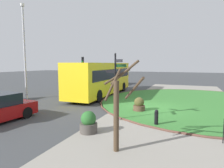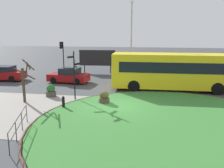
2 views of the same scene
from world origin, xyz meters
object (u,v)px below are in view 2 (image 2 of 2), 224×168
signpost_directional (74,71)px  bus_yellow (174,71)px  planter_kerbside (104,98)px  street_tree_bare (25,81)px  bollard_foreground (63,102)px  billboard_right (97,58)px  lamppost_tall (131,37)px  car_far_lane (3,74)px  traffic_light_far (62,51)px  planter_near_signpost (51,91)px  car_trailing (69,76)px

signpost_directional → bus_yellow: (7.51, 4.27, -0.45)m
planter_kerbside → street_tree_bare: 5.76m
bollard_foreground → billboard_right: 14.03m
street_tree_bare → bollard_foreground: bearing=-15.3°
bus_yellow → bollard_foreground: bearing=-141.2°
lamppost_tall → billboard_right: size_ratio=1.84×
street_tree_bare → planter_kerbside: bearing=6.2°
bollard_foreground → street_tree_bare: 3.46m
bollard_foreground → car_far_lane: car_far_lane is taller
bollard_foreground → billboard_right: size_ratio=0.19×
bus_yellow → traffic_light_far: 13.40m
signpost_directional → lamppost_tall: (3.33, 9.65, 2.20)m
street_tree_bare → billboard_right: bearing=80.0°
signpost_directional → bollard_foreground: 2.75m
bus_yellow → lamppost_tall: size_ratio=1.31×
car_far_lane → traffic_light_far: size_ratio=1.18×
traffic_light_far → lamppost_tall: 8.11m
traffic_light_far → lamppost_tall: (7.96, -0.19, 1.54)m
planter_near_signpost → planter_kerbside: planter_near_signpost is taller
lamppost_tall → planter_kerbside: 11.09m
bus_yellow → car_trailing: bus_yellow is taller
car_far_lane → billboard_right: (8.65, 5.96, 1.11)m
signpost_directional → car_far_lane: 11.31m
lamppost_tall → planter_near_signpost: lamppost_tall is taller
bus_yellow → planter_kerbside: bearing=-137.4°
billboard_right → street_tree_bare: size_ratio=1.37×
traffic_light_far → billboard_right: traffic_light_far is taller
traffic_light_far → planter_near_signpost: traffic_light_far is taller
bollard_foreground → planter_near_signpost: bearing=127.1°
bus_yellow → street_tree_bare: street_tree_bare is taller
bus_yellow → car_far_lane: bearing=173.4°
planter_kerbside → signpost_directional: bearing=163.9°
bus_yellow → planter_kerbside: (-5.13, -4.96, -1.26)m
billboard_right → planter_kerbside: size_ratio=4.66×
signpost_directional → street_tree_bare: bearing=-158.2°
bollard_foreground → bus_yellow: bearing=40.2°
bus_yellow → signpost_directional: bearing=-151.7°
planter_kerbside → traffic_light_far: bearing=123.6°
car_trailing → billboard_right: bearing=-98.8°
bus_yellow → lamppost_tall: lamppost_tall is taller
planter_near_signpost → street_tree_bare: 2.42m
car_trailing → billboard_right: (1.53, 6.01, 1.12)m
traffic_light_far → planter_near_signpost: bearing=95.6°
car_far_lane → traffic_light_far: traffic_light_far is taller
traffic_light_far → car_far_lane: bearing=29.5°
car_trailing → planter_near_signpost: (0.35, -5.26, -0.23)m
traffic_light_far → bollard_foreground: bearing=101.2°
car_far_lane → planter_near_signpost: car_far_lane is taller
bollard_foreground → traffic_light_far: bearing=110.7°
planter_kerbside → bollard_foreground: bearing=-149.4°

